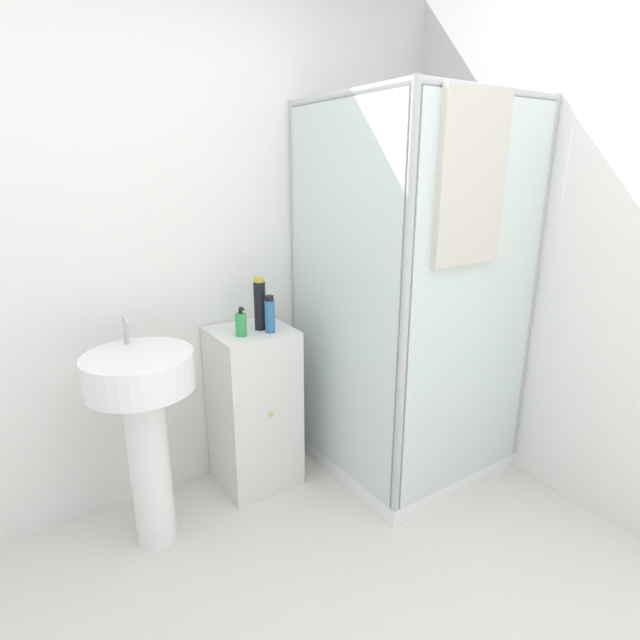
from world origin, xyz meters
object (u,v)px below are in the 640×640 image
object	(u,v)px
shampoo_bottle_tall_black	(260,304)
shampoo_bottle_blue	(270,315)
sink	(144,413)
soap_dispenser	(241,324)

from	to	relation	value
shampoo_bottle_tall_black	shampoo_bottle_blue	world-z (taller)	shampoo_bottle_tall_black
sink	shampoo_bottle_blue	xyz separation A→B (m)	(0.64, 0.07, 0.31)
sink	shampoo_bottle_tall_black	world-z (taller)	shampoo_bottle_tall_black
sink	shampoo_bottle_tall_black	xyz separation A→B (m)	(0.62, 0.14, 0.34)
sink	soap_dispenser	distance (m)	0.58
soap_dispenser	sink	bearing A→B (deg)	-168.62
shampoo_bottle_tall_black	shampoo_bottle_blue	size ratio (longest dim) A/B	1.44
soap_dispenser	shampoo_bottle_tall_black	xyz separation A→B (m)	(0.12, 0.04, 0.07)
shampoo_bottle_tall_black	shampoo_bottle_blue	xyz separation A→B (m)	(0.02, -0.07, -0.04)
shampoo_bottle_blue	soap_dispenser	bearing A→B (deg)	167.66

